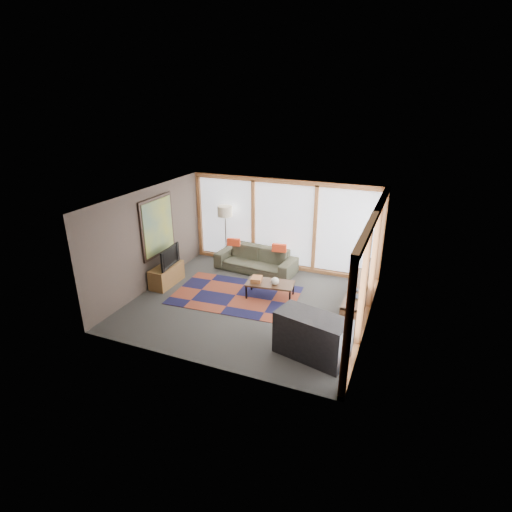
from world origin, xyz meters
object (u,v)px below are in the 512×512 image
at_px(floor_lamp, 226,235).
at_px(tv_console, 167,275).
at_px(television, 167,257).
at_px(coffee_table, 270,290).
at_px(bar_counter, 312,336).
at_px(sofa, 256,260).
at_px(bookshelf, 357,298).

height_order(floor_lamp, tv_console, floor_lamp).
bearing_deg(television, coffee_table, -88.59).
relative_size(television, bar_counter, 0.67).
relative_size(floor_lamp, television, 1.88).
relative_size(floor_lamp, coffee_table, 1.49).
bearing_deg(floor_lamp, tv_console, -111.01).
bearing_deg(sofa, bar_counter, -48.05).
relative_size(tv_console, television, 1.15).
distance_m(floor_lamp, tv_console, 2.23).
distance_m(coffee_table, tv_console, 2.82).
bearing_deg(bookshelf, floor_lamp, 160.59).
relative_size(floor_lamp, tv_console, 1.64).
height_order(bookshelf, bar_counter, bar_counter).
distance_m(sofa, tv_console, 2.53).
bearing_deg(television, tv_console, 96.77).
relative_size(coffee_table, bar_counter, 0.84).
height_order(coffee_table, bar_counter, bar_counter).
height_order(sofa, coffee_table, sofa).
distance_m(floor_lamp, coffee_table, 2.70).
xyz_separation_m(floor_lamp, coffee_table, (2.03, -1.65, -0.67)).
bearing_deg(bar_counter, sofa, 140.47).
relative_size(sofa, bookshelf, 1.00).
relative_size(bookshelf, tv_console, 2.16).
height_order(tv_console, bar_counter, bar_counter).
bearing_deg(coffee_table, bar_counter, -51.46).
bearing_deg(sofa, coffee_table, -50.45).
height_order(floor_lamp, bar_counter, floor_lamp).
relative_size(sofa, bar_counter, 1.66).
xyz_separation_m(coffee_table, tv_console, (-2.80, -0.35, 0.07)).
relative_size(floor_lamp, bookshelf, 0.76).
distance_m(sofa, television, 2.53).
distance_m(floor_lamp, television, 2.12).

